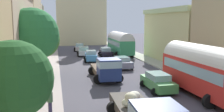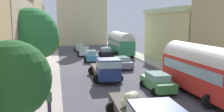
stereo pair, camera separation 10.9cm
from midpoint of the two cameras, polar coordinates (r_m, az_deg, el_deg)
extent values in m
plane|color=#4C4A53|center=(33.11, -1.89, -2.08)|extent=(154.00, 154.00, 0.00)
cube|color=#B0A19C|center=(32.50, -14.54, -2.42)|extent=(2.50, 70.00, 0.14)
cube|color=#ABAC9A|center=(35.21, 9.76, -1.46)|extent=(2.50, 70.00, 0.14)
cube|color=tan|center=(35.30, -20.17, 7.94)|extent=(4.07, 14.96, 12.11)
cube|color=beige|center=(48.88, -18.65, 6.07)|extent=(4.90, 11.25, 8.89)
cube|color=#C9C588|center=(36.89, 15.30, 4.20)|extent=(5.38, 14.29, 7.04)
cube|color=#BBCF94|center=(36.84, 15.53, 10.19)|extent=(5.92, 14.29, 0.67)
cube|color=beige|center=(62.21, -7.38, 8.83)|extent=(11.97, 6.17, 13.29)
cube|color=beige|center=(60.45, -11.29, 10.95)|extent=(2.56, 2.56, 17.91)
cube|color=beige|center=(61.32, -3.30, 11.05)|extent=(2.56, 2.56, 17.91)
cube|color=red|center=(20.56, 20.04, -4.14)|extent=(2.53, 8.87, 2.41)
cylinder|color=white|center=(20.35, 20.21, -0.82)|extent=(2.48, 8.69, 2.36)
cube|color=#99B7C6|center=(20.46, 20.11, -2.69)|extent=(2.57, 8.16, 0.77)
cylinder|color=black|center=(22.54, 13.56, -5.94)|extent=(1.00, 0.35, 1.00)
cylinder|color=black|center=(23.67, 18.51, -5.46)|extent=(1.00, 0.35, 1.00)
cylinder|color=black|center=(18.06, 21.68, -9.87)|extent=(1.00, 0.35, 1.00)
cube|color=#359360|center=(42.81, 1.81, 2.47)|extent=(2.66, 10.03, 2.25)
cylinder|color=silver|center=(42.71, 1.82, 3.97)|extent=(2.61, 9.83, 2.42)
cube|color=#99B7C6|center=(42.76, 1.82, 3.13)|extent=(2.70, 9.23, 0.72)
cylinder|color=black|center=(45.68, -0.55, 1.41)|extent=(1.00, 0.35, 1.00)
cylinder|color=black|center=(46.20, 2.30, 1.48)|extent=(1.00, 0.35, 1.00)
cylinder|color=black|center=(39.68, 1.23, 0.37)|extent=(1.00, 0.35, 1.00)
cylinder|color=black|center=(40.28, 4.48, 0.47)|extent=(1.00, 0.35, 1.00)
cube|color=#4D4740|center=(14.88, 4.99, -12.28)|extent=(2.36, 5.49, 0.55)
ellipsoid|color=silver|center=(15.55, 5.03, -9.23)|extent=(1.15, 1.22, 0.55)
ellipsoid|color=beige|center=(14.29, 3.64, -10.84)|extent=(0.90, 0.77, 0.53)
ellipsoid|color=silver|center=(15.42, 4.61, -9.42)|extent=(1.01, 0.81, 0.52)
ellipsoid|color=beige|center=(14.12, 4.22, -9.57)|extent=(0.83, 0.97, 0.52)
cylinder|color=black|center=(16.19, 7.64, -11.63)|extent=(0.90, 0.32, 0.90)
cylinder|color=black|center=(15.70, 0.20, -12.20)|extent=(0.90, 0.32, 0.90)
cube|color=navy|center=(22.93, -0.90, -3.09)|extent=(2.05, 2.08, 1.96)
cube|color=#99B7C6|center=(22.83, -0.90, -1.74)|extent=(2.09, 2.16, 0.63)
cube|color=brown|center=(26.36, -2.36, -3.16)|extent=(2.10, 4.82, 0.55)
ellipsoid|color=beige|center=(26.71, -1.48, -1.75)|extent=(0.95, 0.82, 0.60)
ellipsoid|color=beige|center=(25.20, -1.88, -2.42)|extent=(0.94, 0.79, 0.54)
ellipsoid|color=beige|center=(26.47, -2.67, -1.86)|extent=(0.95, 0.82, 0.59)
ellipsoid|color=silver|center=(25.84, -2.82, -1.51)|extent=(1.02, 1.01, 0.47)
ellipsoid|color=silver|center=(26.35, -2.60, -1.02)|extent=(0.88, 1.08, 0.58)
cylinder|color=black|center=(23.51, 1.44, -5.24)|extent=(0.90, 0.31, 0.90)
cylinder|color=black|center=(23.13, -3.44, -5.48)|extent=(0.90, 0.31, 0.90)
cylinder|color=black|center=(27.43, -0.58, -3.29)|extent=(0.90, 0.31, 0.90)
cylinder|color=black|center=(27.10, -4.77, -3.46)|extent=(0.90, 0.31, 0.90)
cube|color=#418AC6|center=(35.97, -5.02, -0.18)|extent=(1.84, 3.78, 0.82)
cube|color=#98B6C0|center=(35.87, -5.03, 0.88)|extent=(1.52, 2.01, 0.53)
cylinder|color=black|center=(34.97, -3.59, -1.04)|extent=(0.60, 0.21, 0.60)
cylinder|color=black|center=(34.86, -6.17, -1.11)|extent=(0.60, 0.21, 0.60)
cylinder|color=black|center=(37.21, -3.92, -0.48)|extent=(0.60, 0.21, 0.60)
cylinder|color=black|center=(37.10, -6.35, -0.54)|extent=(0.60, 0.21, 0.60)
cube|color=silver|center=(41.91, -6.70, 0.91)|extent=(2.05, 4.05, 0.70)
cube|color=#97C3BB|center=(41.83, -6.71, 1.77)|extent=(1.69, 2.16, 0.57)
cylinder|color=black|center=(40.78, -5.41, 0.27)|extent=(0.60, 0.21, 0.60)
cylinder|color=black|center=(40.72, -7.86, 0.21)|extent=(0.60, 0.21, 0.60)
cylinder|color=black|center=(43.19, -5.59, 0.71)|extent=(0.60, 0.21, 0.60)
cylinder|color=black|center=(43.14, -7.91, 0.66)|extent=(0.60, 0.21, 0.60)
cube|color=silver|center=(48.63, -7.67, 1.91)|extent=(1.99, 4.46, 0.72)
cube|color=#96C0C6|center=(48.57, -7.69, 2.62)|extent=(1.64, 2.36, 0.49)
cylinder|color=black|center=(47.36, -6.62, 1.36)|extent=(0.60, 0.21, 0.60)
cylinder|color=black|center=(47.32, -8.64, 1.31)|extent=(0.60, 0.21, 0.60)
cylinder|color=black|center=(50.03, -6.74, 1.72)|extent=(0.60, 0.21, 0.60)
cylinder|color=black|center=(50.00, -8.66, 1.68)|extent=(0.60, 0.21, 0.60)
cube|color=#4B974B|center=(21.33, 10.51, -6.28)|extent=(1.68, 4.24, 0.74)
cube|color=#99C4BE|center=(21.18, 10.55, -4.64)|extent=(1.48, 2.21, 0.51)
cylinder|color=black|center=(22.28, 7.14, -6.47)|extent=(0.60, 0.21, 0.60)
cylinder|color=black|center=(22.90, 11.10, -6.15)|extent=(0.60, 0.21, 0.60)
cylinder|color=black|center=(19.93, 9.77, -8.30)|extent=(0.60, 0.21, 0.60)
cylinder|color=black|center=(20.62, 14.11, -7.87)|extent=(0.60, 0.21, 0.60)
cube|color=gray|center=(30.59, 2.24, -1.73)|extent=(1.95, 3.90, 0.74)
cube|color=#97BFC1|center=(30.49, 2.24, -0.61)|extent=(1.62, 2.07, 0.47)
cylinder|color=black|center=(31.48, 0.08, -2.06)|extent=(0.60, 0.21, 0.60)
cylinder|color=black|center=(32.01, 2.96, -1.90)|extent=(0.60, 0.21, 0.60)
cylinder|color=black|center=(29.29, 1.44, -2.85)|extent=(0.60, 0.21, 0.60)
cylinder|color=black|center=(29.86, 4.51, -2.66)|extent=(0.60, 0.21, 0.60)
cube|color=black|center=(41.21, -1.61, 0.82)|extent=(1.89, 4.19, 0.68)
cube|color=#A1BCC3|center=(41.14, -1.61, 1.64)|extent=(1.59, 2.21, 0.51)
cylinder|color=black|center=(42.38, -3.00, 0.59)|extent=(0.60, 0.21, 0.60)
cylinder|color=black|center=(42.63, -0.74, 0.65)|extent=(0.60, 0.21, 0.60)
cylinder|color=black|center=(39.88, -2.53, 0.12)|extent=(0.60, 0.21, 0.60)
cylinder|color=black|center=(40.14, -0.14, 0.18)|extent=(0.60, 0.21, 0.60)
cylinder|color=#2F2B4C|center=(15.67, -14.46, -11.94)|extent=(0.23, 0.23, 0.92)
cylinder|color=#406846|center=(15.42, -14.56, -9.26)|extent=(0.35, 0.35, 0.62)
sphere|color=tan|center=(15.30, -14.62, -7.74)|extent=(0.24, 0.24, 0.24)
sphere|color=#215525|center=(9.46, -22.42, -5.14)|extent=(2.87, 2.87, 2.87)
cylinder|color=brown|center=(17.70, -17.93, -5.54)|extent=(0.38, 0.38, 3.68)
sphere|color=#2B763C|center=(17.24, -18.40, 4.81)|extent=(3.59, 3.59, 3.59)
cylinder|color=brown|center=(27.01, -16.27, -2.05)|extent=(0.28, 0.28, 2.52)
sphere|color=#3D752F|center=(26.67, -16.51, 3.80)|extent=(4.01, 4.01, 4.01)
camera|label=1|loc=(0.05, -90.11, -0.02)|focal=39.05mm
camera|label=2|loc=(0.05, 89.89, 0.02)|focal=39.05mm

